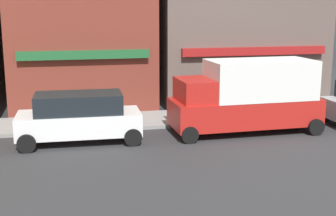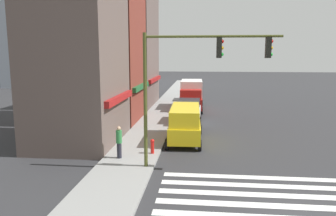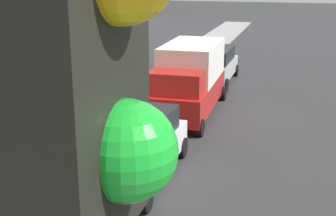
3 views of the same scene
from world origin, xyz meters
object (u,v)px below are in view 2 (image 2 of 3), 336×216
(suv_white, at_px, (189,111))
(fire_hydrant, at_px, (152,146))
(van_yellow, at_px, (185,123))
(box_truck_red, at_px, (191,95))
(suv_silver, at_px, (193,93))
(traffic_signal, at_px, (193,71))
(pedestrian_green_top, at_px, (119,142))

(suv_white, relative_size, fire_hydrant, 5.65)
(van_yellow, distance_m, suv_white, 6.10)
(box_truck_red, bearing_deg, fire_hydrant, 172.99)
(suv_white, distance_m, box_truck_red, 6.94)
(suv_silver, bearing_deg, box_truck_red, -179.48)
(van_yellow, bearing_deg, box_truck_red, -1.34)
(fire_hydrant, bearing_deg, van_yellow, -26.76)
(box_truck_red, bearing_deg, suv_silver, -1.09)
(suv_white, bearing_deg, box_truck_red, 1.71)
(traffic_signal, xyz_separation_m, pedestrian_green_top, (1.16, 4.00, -3.91))
(traffic_signal, distance_m, suv_silver, 25.12)
(suv_white, bearing_deg, pedestrian_green_top, 163.84)
(van_yellow, distance_m, suv_silver, 19.24)
(van_yellow, height_order, suv_white, van_yellow)
(traffic_signal, xyz_separation_m, suv_white, (11.65, 0.62, -3.95))
(traffic_signal, relative_size, box_truck_red, 1.09)
(van_yellow, bearing_deg, pedestrian_green_top, 141.08)
(van_yellow, height_order, pedestrian_green_top, van_yellow)
(traffic_signal, bearing_deg, box_truck_red, 1.92)
(suv_silver, relative_size, pedestrian_green_top, 2.66)
(pedestrian_green_top, distance_m, fire_hydrant, 2.02)
(suv_silver, bearing_deg, van_yellow, -179.48)
(fire_hydrant, bearing_deg, traffic_signal, -133.25)
(suv_silver, relative_size, fire_hydrant, 5.60)
(van_yellow, bearing_deg, fire_hydrant, 151.90)
(pedestrian_green_top, relative_size, fire_hydrant, 2.10)
(suv_silver, height_order, pedestrian_green_top, suv_silver)
(box_truck_red, relative_size, fire_hydrant, 7.41)
(van_yellow, bearing_deg, traffic_signal, -174.96)
(pedestrian_green_top, bearing_deg, traffic_signal, 139.41)
(box_truck_red, bearing_deg, van_yellow, 178.91)
(suv_silver, xyz_separation_m, pedestrian_green_top, (-23.63, 3.38, 0.04))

